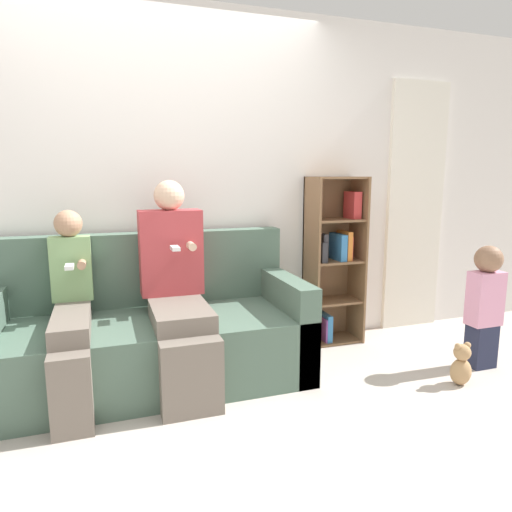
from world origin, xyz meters
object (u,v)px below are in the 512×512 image
(child_seated, at_px, (71,310))
(bookshelf, at_px, (333,261))
(teddy_bear, at_px, (461,365))
(toddler_standing, at_px, (485,303))
(couch, at_px, (151,336))
(adult_seated, at_px, (177,283))

(child_seated, bearing_deg, bookshelf, 12.69)
(teddy_bear, bearing_deg, toddler_standing, 28.63)
(toddler_standing, xyz_separation_m, bookshelf, (-0.75, 0.83, 0.20))
(bookshelf, bearing_deg, child_seated, -167.31)
(toddler_standing, bearing_deg, child_seated, 171.76)
(teddy_bear, bearing_deg, bookshelf, 111.51)
(couch, relative_size, adult_seated, 1.52)
(couch, distance_m, child_seated, 0.55)
(toddler_standing, distance_m, teddy_bear, 0.52)
(adult_seated, xyz_separation_m, toddler_standing, (2.07, -0.44, -0.20))
(adult_seated, height_order, bookshelf, bookshelf)
(couch, bearing_deg, adult_seated, -26.77)
(adult_seated, height_order, teddy_bear, adult_seated)
(child_seated, relative_size, bookshelf, 0.85)
(bookshelf, bearing_deg, toddler_standing, -48.00)
(toddler_standing, distance_m, bookshelf, 1.14)
(toddler_standing, bearing_deg, adult_seated, 167.91)
(child_seated, relative_size, toddler_standing, 1.30)
(couch, xyz_separation_m, teddy_bear, (1.89, -0.72, -0.17))
(child_seated, height_order, toddler_standing, child_seated)
(toddler_standing, xyz_separation_m, teddy_bear, (-0.35, -0.19, -0.34))
(bookshelf, distance_m, teddy_bear, 1.22)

